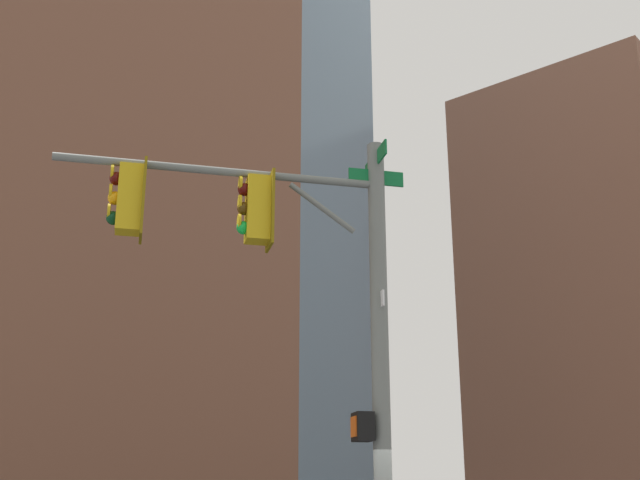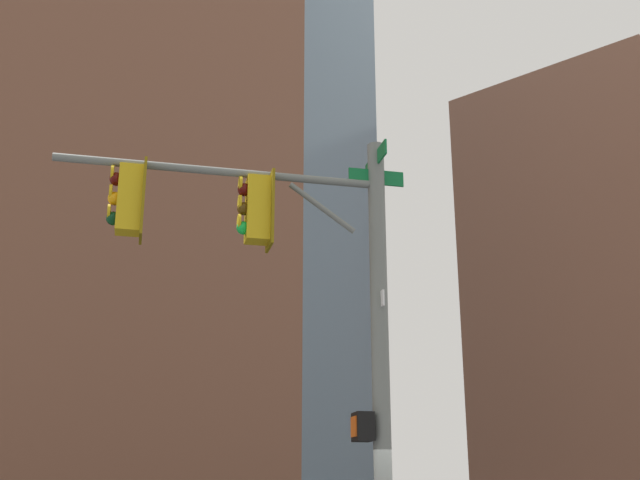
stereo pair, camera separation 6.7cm
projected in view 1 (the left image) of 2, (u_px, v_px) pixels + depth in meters
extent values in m
cylinder|color=slate|center=(381.00, 372.00, 11.54)|extent=(0.26, 0.26, 7.17)
cylinder|color=slate|center=(222.00, 171.00, 11.90)|extent=(2.97, 3.94, 0.12)
cylinder|color=slate|center=(322.00, 208.00, 12.10)|extent=(0.69, 0.88, 0.75)
cube|color=#0F6B33|center=(376.00, 160.00, 12.56)|extent=(0.86, 0.65, 0.24)
cube|color=#0F6B33|center=(376.00, 177.00, 12.47)|extent=(0.55, 0.73, 0.24)
cube|color=white|center=(379.00, 301.00, 11.86)|extent=(0.38, 0.29, 0.24)
cube|color=gold|center=(258.00, 210.00, 11.85)|extent=(0.48, 0.48, 1.00)
cube|color=#7D640C|center=(270.00, 211.00, 11.89)|extent=(0.46, 0.36, 1.16)
sphere|color=#470A07|center=(244.00, 190.00, 11.89)|extent=(0.20, 0.20, 0.20)
cylinder|color=gold|center=(240.00, 184.00, 11.91)|extent=(0.21, 0.17, 0.23)
sphere|color=#4C330A|center=(244.00, 209.00, 11.80)|extent=(0.20, 0.20, 0.20)
cylinder|color=gold|center=(240.00, 202.00, 11.81)|extent=(0.21, 0.17, 0.23)
sphere|color=green|center=(243.00, 228.00, 11.71)|extent=(0.20, 0.20, 0.20)
cylinder|color=gold|center=(239.00, 222.00, 11.72)|extent=(0.21, 0.17, 0.23)
cube|color=gold|center=(130.00, 199.00, 11.44)|extent=(0.48, 0.48, 1.00)
cube|color=#7D640C|center=(143.00, 200.00, 11.48)|extent=(0.46, 0.36, 1.16)
sphere|color=#470A07|center=(116.00, 179.00, 11.48)|extent=(0.20, 0.20, 0.20)
cylinder|color=gold|center=(112.00, 172.00, 11.50)|extent=(0.21, 0.17, 0.23)
sphere|color=#F29E0C|center=(115.00, 198.00, 11.39)|extent=(0.20, 0.20, 0.20)
cylinder|color=gold|center=(111.00, 192.00, 11.40)|extent=(0.21, 0.17, 0.23)
sphere|color=#0A3819|center=(113.00, 218.00, 11.30)|extent=(0.20, 0.20, 0.20)
cylinder|color=gold|center=(109.00, 212.00, 11.31)|extent=(0.21, 0.17, 0.23)
cube|color=black|center=(363.00, 427.00, 11.24)|extent=(0.44, 0.42, 0.40)
cube|color=#EA5914|center=(354.00, 427.00, 11.21)|extent=(0.21, 0.17, 0.28)
cube|color=brown|center=(110.00, 279.00, 58.74)|extent=(19.57, 14.31, 34.31)
cube|color=#7A99B2|center=(85.00, 80.00, 61.43)|extent=(31.05, 32.20, 64.85)
cube|color=brown|center=(594.00, 298.00, 64.63)|extent=(16.35, 15.74, 34.47)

